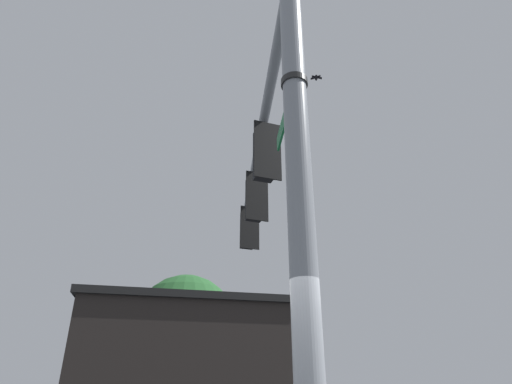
{
  "coord_description": "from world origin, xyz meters",
  "views": [
    {
      "loc": [
        -1.73,
        -3.47,
        1.52
      ],
      "look_at": [
        1.16,
        4.52,
        5.69
      ],
      "focal_mm": 29.43,
      "sensor_mm": 36.0,
      "label": 1
    }
  ],
  "objects_px": {
    "traffic_light_mid_outer": "(248,229)",
    "street_name_sign": "(289,103)",
    "traffic_light_nearest_pole": "(264,154)",
    "bird_flying": "(316,78)",
    "traffic_light_mid_inner": "(254,199)"
  },
  "relations": [
    {
      "from": "traffic_light_nearest_pole",
      "to": "traffic_light_mid_outer",
      "type": "bearing_deg",
      "value": 75.64
    },
    {
      "from": "traffic_light_nearest_pole",
      "to": "street_name_sign",
      "type": "xyz_separation_m",
      "value": [
        -0.66,
        -2.58,
        -0.86
      ]
    },
    {
      "from": "traffic_light_nearest_pole",
      "to": "bird_flying",
      "type": "distance_m",
      "value": 5.7
    },
    {
      "from": "traffic_light_nearest_pole",
      "to": "bird_flying",
      "type": "xyz_separation_m",
      "value": [
        2.6,
        2.25,
        4.54
      ]
    },
    {
      "from": "bird_flying",
      "to": "traffic_light_nearest_pole",
      "type": "bearing_deg",
      "value": -139.12
    },
    {
      "from": "traffic_light_mid_outer",
      "to": "street_name_sign",
      "type": "distance_m",
      "value": 6.73
    },
    {
      "from": "traffic_light_mid_outer",
      "to": "bird_flying",
      "type": "bearing_deg",
      "value": -45.54
    },
    {
      "from": "traffic_light_mid_inner",
      "to": "street_name_sign",
      "type": "height_order",
      "value": "traffic_light_mid_inner"
    },
    {
      "from": "traffic_light_nearest_pole",
      "to": "traffic_light_mid_inner",
      "type": "xyz_separation_m",
      "value": [
        0.5,
        1.94,
        0.0
      ]
    },
    {
      "from": "traffic_light_mid_inner",
      "to": "street_name_sign",
      "type": "xyz_separation_m",
      "value": [
        -1.15,
        -4.52,
        -0.86
      ]
    },
    {
      "from": "traffic_light_mid_inner",
      "to": "street_name_sign",
      "type": "distance_m",
      "value": 4.75
    },
    {
      "from": "traffic_light_mid_outer",
      "to": "traffic_light_nearest_pole",
      "type": "bearing_deg",
      "value": -104.36
    },
    {
      "from": "traffic_light_nearest_pole",
      "to": "traffic_light_mid_outer",
      "type": "xyz_separation_m",
      "value": [
        0.99,
        3.88,
        0.0
      ]
    },
    {
      "from": "traffic_light_mid_inner",
      "to": "traffic_light_mid_outer",
      "type": "distance_m",
      "value": 2.0
    },
    {
      "from": "traffic_light_mid_outer",
      "to": "street_name_sign",
      "type": "bearing_deg",
      "value": -104.32
    }
  ]
}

